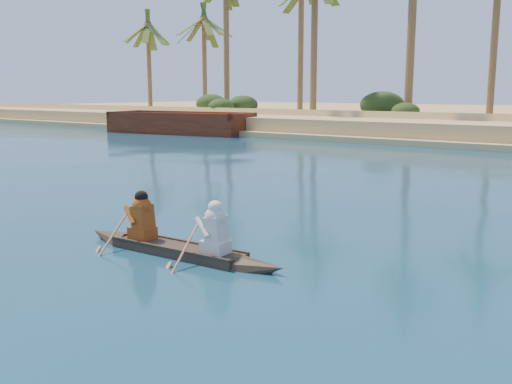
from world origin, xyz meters
The scene contains 2 objects.
canoe centered at (-8.00, -1.86, 0.26)m, with size 4.91×0.86×1.35m.
barge_left centered at (-31.03, 22.00, 0.66)m, with size 11.74×5.30×1.89m.
Camera 1 is at (-0.34, -9.59, 3.15)m, focal length 40.00 mm.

